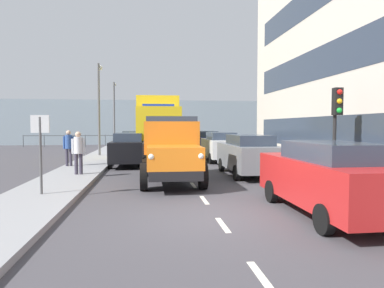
# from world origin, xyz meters

# --- Properties ---
(ground_plane) EXTENTS (80.00, 80.00, 0.00)m
(ground_plane) POSITION_xyz_m (0.00, -10.25, 0.00)
(ground_plane) COLOR #423F44
(sidewalk_left) EXTENTS (2.18, 36.90, 0.15)m
(sidewalk_left) POSITION_xyz_m (-4.66, -10.25, 0.07)
(sidewalk_left) COLOR gray
(sidewalk_left) RESTS_ON ground_plane
(sidewalk_right) EXTENTS (2.18, 36.90, 0.15)m
(sidewalk_right) POSITION_xyz_m (4.66, -10.25, 0.07)
(sidewalk_right) COLOR gray
(sidewalk_right) RESTS_ON ground_plane
(road_centreline_markings) EXTENTS (0.12, 31.50, 0.01)m
(road_centreline_markings) POSITION_xyz_m (0.00, -9.05, 0.00)
(road_centreline_markings) COLOR silver
(road_centreline_markings) RESTS_ON ground_plane
(sea_horizon) EXTENTS (80.00, 0.80, 5.00)m
(sea_horizon) POSITION_xyz_m (0.00, -31.70, 2.50)
(sea_horizon) COLOR #84939E
(sea_horizon) RESTS_ON ground_plane
(seawall_railing) EXTENTS (28.08, 0.08, 1.20)m
(seawall_railing) POSITION_xyz_m (-0.00, -28.10, 0.92)
(seawall_railing) COLOR #4C5156
(seawall_railing) RESTS_ON ground_plane
(truck_vintage_orange) EXTENTS (2.17, 5.64, 2.43)m
(truck_vintage_orange) POSITION_xyz_m (0.75, -4.69, 1.18)
(truck_vintage_orange) COLOR black
(truck_vintage_orange) RESTS_ON ground_plane
(lorry_cargo_yellow) EXTENTS (2.58, 8.20, 3.87)m
(lorry_cargo_yellow) POSITION_xyz_m (1.02, -14.16, 2.08)
(lorry_cargo_yellow) COLOR gold
(lorry_cargo_yellow) RESTS_ON ground_plane
(car_red_kerbside_near) EXTENTS (1.84, 4.59, 1.72)m
(car_red_kerbside_near) POSITION_xyz_m (-2.62, 0.20, 0.90)
(car_red_kerbside_near) COLOR #B21E1E
(car_red_kerbside_near) RESTS_ON ground_plane
(car_grey_kerbside_1) EXTENTS (1.87, 4.41, 1.72)m
(car_grey_kerbside_1) POSITION_xyz_m (-2.62, -6.31, 0.90)
(car_grey_kerbside_1) COLOR slate
(car_grey_kerbside_1) RESTS_ON ground_plane
(car_white_kerbside_2) EXTENTS (1.76, 4.29, 1.72)m
(car_white_kerbside_2) POSITION_xyz_m (-2.62, -12.06, 0.89)
(car_white_kerbside_2) COLOR white
(car_white_kerbside_2) RESTS_ON ground_plane
(car_navy_kerbside_3) EXTENTS (1.77, 4.17, 1.72)m
(car_navy_kerbside_3) POSITION_xyz_m (-2.62, -17.27, 0.89)
(car_navy_kerbside_3) COLOR navy
(car_navy_kerbside_3) RESTS_ON ground_plane
(car_black_oppositeside_0) EXTENTS (1.81, 4.38, 1.72)m
(car_black_oppositeside_0) POSITION_xyz_m (2.62, -10.65, 0.90)
(car_black_oppositeside_0) COLOR black
(car_black_oppositeside_0) RESTS_ON ground_plane
(car_silver_oppositeside_1) EXTENTS (1.95, 4.63, 1.72)m
(car_silver_oppositeside_1) POSITION_xyz_m (2.62, -17.28, 0.90)
(car_silver_oppositeside_1) COLOR #B7BABF
(car_silver_oppositeside_1) RESTS_ON ground_plane
(pedestrian_with_bag) EXTENTS (0.53, 0.34, 1.72)m
(pedestrian_with_bag) POSITION_xyz_m (4.36, -6.43, 1.16)
(pedestrian_with_bag) COLOR #383342
(pedestrian_with_bag) RESTS_ON sidewalk_right
(pedestrian_strolling) EXTENTS (0.53, 0.34, 1.73)m
(pedestrian_strolling) POSITION_xyz_m (5.41, -9.46, 1.17)
(pedestrian_strolling) COLOR #383342
(pedestrian_strolling) RESTS_ON sidewalk_right
(traffic_light_near) EXTENTS (0.28, 0.41, 3.20)m
(traffic_light_near) POSITION_xyz_m (-4.64, -2.98, 2.47)
(traffic_light_near) COLOR black
(traffic_light_near) RESTS_ON sidewalk_left
(lamp_post_promenade) EXTENTS (0.32, 1.14, 6.08)m
(lamp_post_promenade) POSITION_xyz_m (4.84, -15.80, 3.80)
(lamp_post_promenade) COLOR #59595B
(lamp_post_promenade) RESTS_ON sidewalk_right
(lamp_post_far) EXTENTS (0.32, 1.14, 6.02)m
(lamp_post_far) POSITION_xyz_m (4.76, -24.99, 3.77)
(lamp_post_far) COLOR #59595B
(lamp_post_far) RESTS_ON sidewalk_right
(street_sign) EXTENTS (0.50, 0.07, 2.25)m
(street_sign) POSITION_xyz_m (4.59, -2.42, 1.68)
(street_sign) COLOR #4C4C4C
(street_sign) RESTS_ON sidewalk_right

